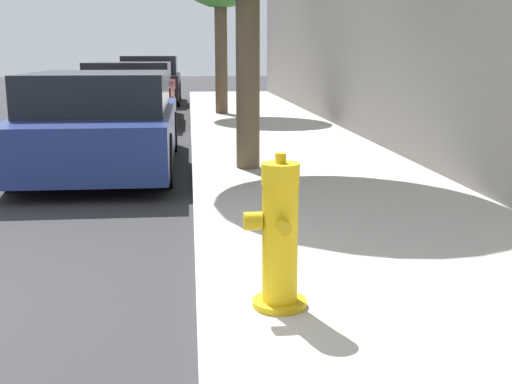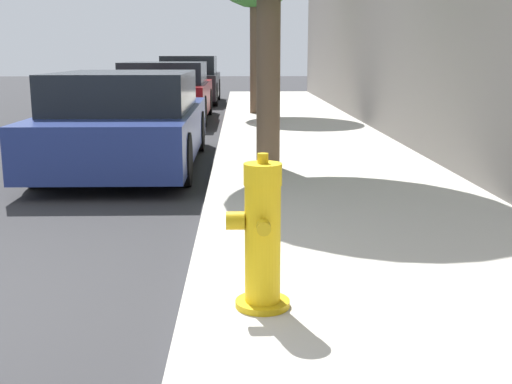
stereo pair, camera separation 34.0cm
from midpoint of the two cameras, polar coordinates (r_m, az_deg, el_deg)
name	(u,v)px [view 1 (the left image)]	position (r m, az deg, el deg)	size (l,w,h in m)	color
sidewalk_slab	(442,305)	(3.79, 13.74, -9.80)	(2.78, 40.00, 0.13)	#B7B2A8
fire_hydrant	(279,238)	(3.38, -0.80, -4.13)	(0.34, 0.35, 0.83)	#C39C11
parked_car_near	(103,122)	(8.51, -14.56, 6.02)	(1.81, 4.33, 1.24)	navy
parked_car_mid	(131,93)	(14.43, -11.73, 8.65)	(1.88, 4.26, 1.28)	maroon
parked_car_far	(151,81)	(19.62, -9.80, 9.73)	(1.71, 4.09, 1.40)	black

